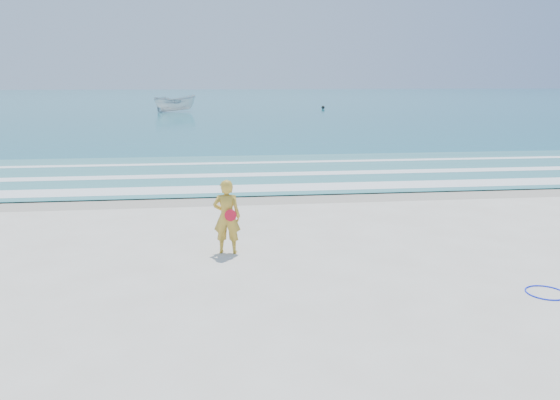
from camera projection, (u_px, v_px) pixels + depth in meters
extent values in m
plane|color=silver|center=(291.00, 301.00, 9.93)|extent=(400.00, 400.00, 0.00)
cube|color=#B2A893|center=(254.00, 197.00, 18.65)|extent=(400.00, 2.40, 0.00)
cube|color=#19727F|center=(218.00, 98.00, 111.64)|extent=(400.00, 190.00, 0.04)
cube|color=#59B7AD|center=(245.00, 172.00, 23.48)|extent=(400.00, 10.00, 0.01)
cube|color=white|center=(251.00, 188.00, 19.90)|extent=(400.00, 1.40, 0.01)
cube|color=white|center=(246.00, 175.00, 22.71)|extent=(400.00, 0.90, 0.01)
cube|color=white|center=(242.00, 163.00, 25.90)|extent=(400.00, 0.60, 0.01)
torus|color=#0D24FB|center=(546.00, 293.00, 10.30)|extent=(0.89, 0.89, 0.03)
imported|color=silver|center=(175.00, 103.00, 65.68)|extent=(5.52, 3.74, 2.00)
sphere|color=black|center=(323.00, 107.00, 71.82)|extent=(0.44, 0.44, 0.44)
imported|color=gold|center=(227.00, 217.00, 12.52)|extent=(0.69, 0.52, 1.73)
cylinder|color=red|center=(231.00, 215.00, 12.34)|extent=(0.27, 0.08, 0.27)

